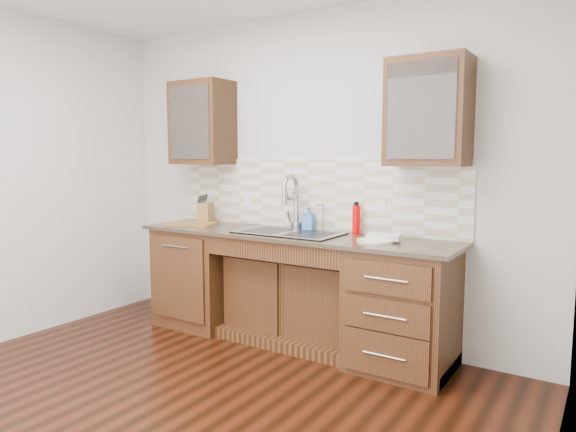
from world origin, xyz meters
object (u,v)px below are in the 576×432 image
Objects in this scene: cutting_board at (192,224)px; plate at (375,241)px; water_bottle at (356,220)px; soap_bottle at (309,219)px; knife_block at (206,213)px.

plate is at bearing 0.51° from cutting_board.
water_bottle reaches higher than cutting_board.
soap_bottle is 0.85× the size of water_bottle.
soap_bottle is at bearing -15.14° from knife_block.
water_bottle is 1.52m from cutting_board.
water_bottle is 1.19× the size of knife_block.
knife_block is 0.46× the size of cutting_board.
cutting_board is (-1.76, -0.02, 0.00)m from plate.
cutting_board reaches higher than plate.
plate is at bearing -29.63° from soap_bottle.
soap_bottle is at bearing 14.71° from cutting_board.
soap_bottle is 1.01× the size of knife_block.
soap_bottle is at bearing 179.61° from water_bottle.
cutting_board is at bearing -116.99° from knife_block.
water_bottle is 0.84× the size of plate.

